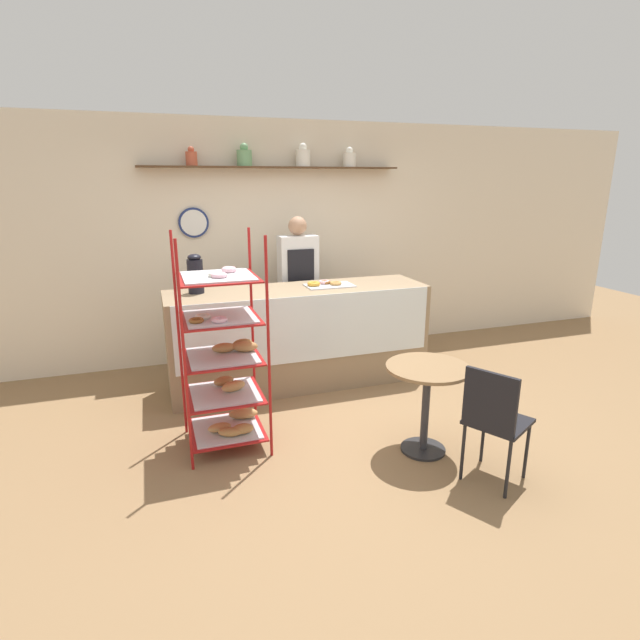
% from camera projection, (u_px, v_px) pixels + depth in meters
% --- Properties ---
extents(ground_plane, '(14.00, 14.00, 0.00)m').
position_uv_depth(ground_plane, '(333.00, 426.00, 4.32)').
color(ground_plane, olive).
extents(back_wall, '(10.00, 0.30, 2.70)m').
position_uv_depth(back_wall, '(273.00, 240.00, 5.81)').
color(back_wall, beige).
rests_on(back_wall, ground_plane).
extents(display_counter, '(2.61, 0.70, 1.01)m').
position_uv_depth(display_counter, '(299.00, 336.00, 5.11)').
color(display_counter, '#937A5B').
rests_on(display_counter, ground_plane).
extents(pastry_rack, '(0.62, 0.61, 1.69)m').
position_uv_depth(pastry_rack, '(225.00, 361.00, 3.85)').
color(pastry_rack, '#A51919').
rests_on(pastry_rack, ground_plane).
extents(person_worker, '(0.42, 0.23, 1.67)m').
position_uv_depth(person_worker, '(298.00, 285.00, 5.57)').
color(person_worker, '#282833').
rests_on(person_worker, ground_plane).
extents(cafe_table, '(0.63, 0.63, 0.71)m').
position_uv_depth(cafe_table, '(427.00, 388.00, 3.79)').
color(cafe_table, '#262628').
rests_on(cafe_table, ground_plane).
extents(cafe_chair, '(0.52, 0.52, 0.86)m').
position_uv_depth(cafe_chair, '(494.00, 415.00, 3.36)').
color(cafe_chair, black).
rests_on(cafe_chair, ground_plane).
extents(coffee_carafe, '(0.15, 0.15, 0.37)m').
position_uv_depth(coffee_carafe, '(195.00, 274.00, 4.72)').
color(coffee_carafe, black).
rests_on(coffee_carafe, display_counter).
extents(donut_tray_counter, '(0.49, 0.29, 0.05)m').
position_uv_depth(donut_tray_counter, '(326.00, 284.00, 5.07)').
color(donut_tray_counter, silver).
rests_on(donut_tray_counter, display_counter).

